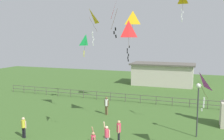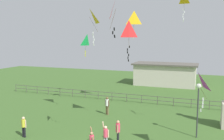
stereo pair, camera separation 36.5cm
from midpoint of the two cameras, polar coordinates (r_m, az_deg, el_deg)
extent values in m
cylinder|color=#38383D|center=(19.05, 18.84, -9.41)|extent=(0.10, 0.10, 3.69)
sphere|color=white|center=(18.59, 19.09, -3.50)|extent=(0.36, 0.36, 0.36)
cylinder|color=#D83F59|center=(16.58, -1.91, -14.50)|extent=(0.28, 0.28, 0.54)
sphere|color=beige|center=(16.44, -1.91, -13.29)|extent=(0.21, 0.21, 0.21)
cylinder|color=beige|center=(16.51, -2.48, -12.80)|extent=(0.09, 0.22, 0.52)
cylinder|color=beige|center=(16.53, -1.28, -14.69)|extent=(0.08, 0.08, 0.52)
cylinder|color=brown|center=(23.52, -1.59, -9.42)|extent=(0.15, 0.15, 0.87)
cylinder|color=brown|center=(23.63, -1.91, -9.34)|extent=(0.15, 0.15, 0.87)
cylinder|color=white|center=(23.37, -1.76, -7.63)|extent=(0.32, 0.32, 0.62)
sphere|color=brown|center=(23.27, -1.76, -6.62)|extent=(0.23, 0.23, 0.23)
cylinder|color=brown|center=(23.25, -1.36, -7.81)|extent=(0.10, 0.10, 0.58)
cylinder|color=brown|center=(23.52, -2.15, -7.63)|extent=(0.10, 0.10, 0.58)
cylinder|color=#D83F59|center=(15.61, -5.11, -15.92)|extent=(0.28, 0.28, 0.55)
sphere|color=#8C6647|center=(15.46, -5.13, -14.63)|extent=(0.21, 0.21, 0.21)
cylinder|color=#8C6647|center=(15.60, -5.21, -13.99)|extent=(0.19, 0.19, 0.53)
cylinder|color=black|center=(17.58, 1.00, -15.40)|extent=(0.14, 0.14, 0.83)
cylinder|color=black|center=(17.43, 0.94, -15.60)|extent=(0.14, 0.14, 0.83)
cylinder|color=#D83F59|center=(17.24, 0.98, -13.33)|extent=(0.30, 0.30, 0.59)
sphere|color=tan|center=(17.11, 0.98, -12.06)|extent=(0.22, 0.22, 0.22)
cylinder|color=tan|center=(17.44, 1.05, -13.21)|extent=(0.09, 0.09, 0.56)
cylinder|color=tan|center=(17.07, 0.90, -13.68)|extent=(0.09, 0.09, 0.56)
cylinder|color=black|center=(19.48, -20.26, -13.61)|extent=(0.13, 0.13, 0.79)
cylinder|color=black|center=(19.58, -20.60, -13.52)|extent=(0.13, 0.13, 0.79)
cylinder|color=gold|center=(19.30, -20.52, -11.70)|extent=(0.29, 0.29, 0.56)
sphere|color=beige|center=(19.19, -20.57, -10.62)|extent=(0.21, 0.21, 0.21)
cylinder|color=beige|center=(19.19, -20.08, -11.90)|extent=(0.09, 0.09, 0.53)
cylinder|color=beige|center=(19.44, -20.95, -11.69)|extent=(0.09, 0.09, 0.53)
pyramid|color=yellow|center=(21.44, -5.89, 12.24)|extent=(1.24, 1.31, 1.25)
cylinder|color=#4C381E|center=(21.47, -4.92, 10.58)|extent=(0.59, 0.45, 1.25)
cube|color=white|center=(21.44, -5.02, 8.86)|extent=(0.10, 0.05, 0.20)
cube|color=white|center=(21.43, -5.09, 8.27)|extent=(0.09, 0.04, 0.20)
cube|color=white|center=(21.43, -4.97, 7.68)|extent=(0.10, 0.04, 0.21)
cube|color=white|center=(21.43, -4.79, 7.09)|extent=(0.11, 0.04, 0.21)
cube|color=white|center=(21.43, -5.00, 6.50)|extent=(0.09, 0.04, 0.20)
cube|color=white|center=(21.44, -4.89, 5.92)|extent=(0.09, 0.03, 0.20)
pyramid|color=yellow|center=(26.31, 4.49, 11.98)|extent=(1.26, 0.79, 1.45)
cylinder|color=#4C381E|center=(25.99, 4.44, 10.44)|extent=(0.13, 0.55, 1.45)
cube|color=white|center=(25.96, 4.44, 8.91)|extent=(0.11, 0.03, 0.21)
cube|color=white|center=(25.97, 4.50, 8.42)|extent=(0.11, 0.04, 0.21)
cube|color=white|center=(25.96, 4.53, 7.94)|extent=(0.10, 0.01, 0.21)
cube|color=white|center=(25.94, 4.25, 7.45)|extent=(0.10, 0.05, 0.20)
pyramid|color=red|center=(20.13, 3.34, 9.40)|extent=(1.13, 0.94, 1.39)
cylinder|color=#4C381E|center=(19.80, 3.39, 7.43)|extent=(0.24, 0.62, 1.39)
cube|color=black|center=(19.82, 3.52, 5.44)|extent=(0.09, 0.01, 0.20)
cube|color=black|center=(19.80, 3.08, 4.80)|extent=(0.10, 0.02, 0.20)
cube|color=black|center=(19.81, 3.06, 4.17)|extent=(0.08, 0.05, 0.20)
cube|color=black|center=(19.84, 3.35, 3.53)|extent=(0.09, 0.01, 0.20)
cube|color=black|center=(19.85, 3.20, 2.90)|extent=(0.09, 0.02, 0.20)
cube|color=black|center=(19.87, 3.30, 2.27)|extent=(0.09, 0.03, 0.20)
pyramid|color=#1EB759|center=(25.85, -6.47, 6.92)|extent=(0.85, 0.97, 1.21)
cylinder|color=#4C381E|center=(26.07, -6.77, 5.59)|extent=(0.46, 0.26, 1.21)
cube|color=yellow|center=(26.09, -6.95, 4.29)|extent=(0.11, 0.02, 0.21)
cube|color=yellow|center=(26.11, -6.97, 3.81)|extent=(0.08, 0.03, 0.20)
cube|color=yellow|center=(26.12, -6.97, 3.33)|extent=(0.09, 0.03, 0.20)
pyramid|color=red|center=(15.16, 0.56, 14.20)|extent=(0.66, 0.87, 1.27)
cylinder|color=#4C381E|center=(15.09, -0.19, 11.82)|extent=(0.38, 0.16, 1.27)
cube|color=black|center=(15.07, 0.12, 9.56)|extent=(0.08, 0.05, 0.20)
cube|color=black|center=(15.05, -0.21, 8.72)|extent=(0.10, 0.05, 0.20)
cube|color=black|center=(15.06, 0.22, 7.89)|extent=(0.11, 0.02, 0.21)
cylinder|color=#4C381E|center=(26.01, 15.78, 14.61)|extent=(0.05, 0.52, 1.13)
cube|color=white|center=(25.92, 15.59, 13.41)|extent=(0.10, 0.04, 0.20)
cube|color=white|center=(25.95, 15.90, 12.90)|extent=(0.12, 0.04, 0.21)
cube|color=white|center=(25.89, 15.63, 12.43)|extent=(0.08, 0.03, 0.20)
cube|color=white|center=(25.86, 15.55, 11.95)|extent=(0.08, 0.04, 0.20)
cube|color=white|center=(25.87, 15.70, 11.46)|extent=(0.08, 0.04, 0.20)
cube|color=white|center=(25.84, 15.63, 10.98)|extent=(0.09, 0.04, 0.20)
pyramid|color=#B22DB2|center=(15.01, 18.91, -2.59)|extent=(0.88, 1.07, 1.02)
cylinder|color=#4C381E|center=(15.20, 19.88, -4.45)|extent=(0.57, 0.22, 1.02)
cube|color=white|center=(15.36, 20.14, -6.35)|extent=(0.11, 0.02, 0.21)
cube|color=white|center=(15.41, 20.08, -7.14)|extent=(0.09, 0.01, 0.20)
cube|color=white|center=(15.46, 20.01, -7.94)|extent=(0.09, 0.02, 0.20)
cube|color=white|center=(15.47, 19.64, -8.75)|extent=(0.09, 0.04, 0.20)
cylinder|color=#4C4742|center=(36.14, -22.37, -3.99)|extent=(0.06, 0.06, 0.95)
cylinder|color=#4C4742|center=(34.99, -20.21, -4.24)|extent=(0.06, 0.06, 0.95)
cylinder|color=#4C4742|center=(33.89, -17.88, -4.51)|extent=(0.06, 0.06, 0.95)
cylinder|color=#4C4742|center=(32.86, -15.43, -4.78)|extent=(0.06, 0.06, 0.95)
cylinder|color=#4C4742|center=(31.89, -12.82, -5.06)|extent=(0.06, 0.06, 0.95)
cylinder|color=#4C4742|center=(30.97, -9.98, -5.36)|extent=(0.06, 0.06, 0.95)
cylinder|color=#4C4742|center=(30.15, -7.02, -5.65)|extent=(0.06, 0.06, 0.95)
cylinder|color=#4C4742|center=(29.42, -3.95, -5.94)|extent=(0.06, 0.06, 0.95)
cylinder|color=#4C4742|center=(28.77, -0.69, -6.22)|extent=(0.06, 0.06, 0.95)
cylinder|color=#4C4742|center=(28.21, 2.76, -6.50)|extent=(0.06, 0.06, 0.95)
cylinder|color=#4C4742|center=(27.77, 6.28, -6.77)|extent=(0.06, 0.06, 0.95)
cylinder|color=#4C4742|center=(27.43, 9.92, -7.01)|extent=(0.06, 0.06, 0.95)
cylinder|color=#4C4742|center=(27.20, 13.54, -7.22)|extent=(0.06, 0.06, 0.95)
cylinder|color=#4C4742|center=(27.09, 17.34, -7.42)|extent=(0.06, 0.06, 0.95)
cylinder|color=#4C4742|center=(27.09, 21.13, -7.58)|extent=(0.06, 0.06, 0.95)
cube|color=#4C4742|center=(27.61, 6.77, -5.92)|extent=(36.00, 0.05, 0.05)
cube|color=#4C4742|center=(27.72, 6.75, -6.80)|extent=(36.00, 0.05, 0.05)
cube|color=beige|center=(39.01, 11.48, -1.12)|extent=(9.13, 4.17, 3.19)
cube|color=#59544C|center=(38.80, 11.55, 1.39)|extent=(9.73, 4.77, 0.24)
camera|label=1|loc=(0.18, -90.54, -0.07)|focal=39.09mm
camera|label=2|loc=(0.18, 89.46, 0.07)|focal=39.09mm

